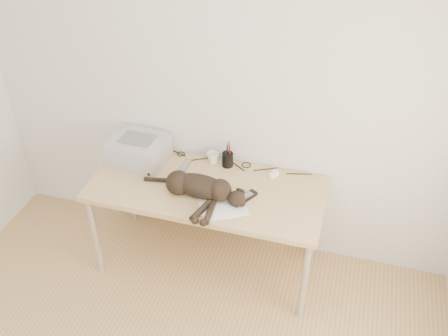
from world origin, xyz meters
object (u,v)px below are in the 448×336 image
(printer, at_px, (139,149))
(pen_cup, at_px, (228,159))
(mug, at_px, (213,158))
(mouse, at_px, (274,172))
(desk, at_px, (211,194))
(cat, at_px, (197,187))

(printer, height_order, pen_cup, pen_cup)
(mug, relative_size, mouse, 0.77)
(desk, distance_m, mouse, 0.47)
(cat, bearing_deg, mug, 96.19)
(desk, distance_m, pen_cup, 0.28)
(mug, bearing_deg, pen_cup, -3.68)
(desk, relative_size, cat, 2.15)
(cat, bearing_deg, pen_cup, 79.93)
(cat, height_order, mug, cat)
(cat, height_order, pen_cup, pen_cup)
(desk, relative_size, pen_cup, 7.88)
(desk, xyz_separation_m, printer, (-0.57, 0.08, 0.22))
(desk, height_order, mouse, mouse)
(mug, height_order, mouse, mug)
(mug, distance_m, mouse, 0.45)
(desk, xyz_separation_m, cat, (-0.03, -0.20, 0.21))
(mug, bearing_deg, printer, -168.25)
(printer, bearing_deg, cat, -27.42)
(pen_cup, distance_m, mouse, 0.34)
(printer, bearing_deg, pen_cup, 9.13)
(mouse, bearing_deg, desk, -145.49)
(desk, xyz_separation_m, pen_cup, (0.07, 0.19, 0.19))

